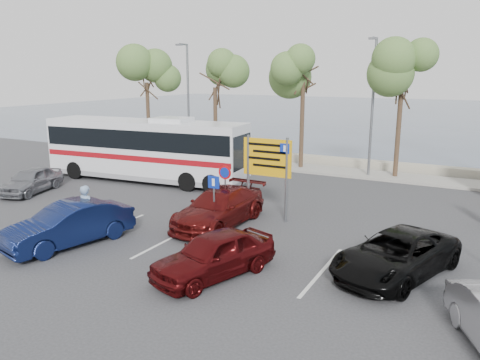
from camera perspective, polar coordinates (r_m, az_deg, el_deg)
The scene contains 21 objects.
ground at distance 18.24m, azimuth -3.89°, elevation -6.96°, with size 120.00×120.00×0.00m, color #323235.
kerb_strip at distance 30.58m, azimuth 10.03°, elevation 1.21°, with size 44.00×2.40×0.15m, color #99958B.
seawall at distance 32.41m, azimuth 11.15°, elevation 2.23°, with size 48.00×0.80×0.60m, color #ABA388.
sea at distance 75.35m, azimuth 21.06°, elevation 7.40°, with size 140.00×140.00×0.00m, color #39495B.
tree_far_left at distance 36.71m, azimuth -11.36°, elevation 12.92°, with size 3.20×3.20×7.60m.
tree_left at distance 33.27m, azimuth -3.08°, elevation 12.61°, with size 3.20×3.20×7.20m.
tree_mid at distance 30.45m, azimuth 7.77°, elevation 13.70°, with size 3.20×3.20×8.00m.
tree_right at distance 28.91m, azimuth 19.22°, elevation 12.19°, with size 3.20×3.20×7.40m.
street_lamp_left at distance 33.98m, azimuth -6.42°, elevation 10.18°, with size 0.45×1.15×8.01m.
street_lamp_right at distance 28.76m, azimuth 15.85°, elevation 9.29°, with size 0.45×1.15×8.01m.
direction_sign at distance 19.86m, azimuth 3.34°, elevation 1.98°, with size 2.20×0.12×3.60m.
sign_no_stop at distance 20.05m, azimuth -1.84°, elevation -0.40°, with size 0.60×0.08×2.35m.
sign_parking at distance 18.55m, azimuth -3.20°, elevation -1.86°, with size 0.50×0.07×2.25m.
lane_markings at distance 18.07m, azimuth -8.67°, elevation -7.26°, with size 12.02×4.20×0.01m, color silver, non-canonical shape.
coach_bus_left at distance 27.63m, azimuth -11.44°, elevation 3.43°, with size 12.30×3.65×3.78m.
car_silver_a at distance 26.98m, azimuth -24.12°, elevation -0.02°, with size 1.58×3.94×1.34m, color slate.
car_blue at distance 18.30m, azimuth -20.12°, elevation -5.11°, with size 1.64×4.72×1.55m, color #0E1842.
car_maroon at distance 19.42m, azimuth -2.56°, elevation -3.38°, with size 2.09×5.15×1.49m, color #530E0D.
car_red at distance 14.69m, azimuth -3.19°, elevation -9.02°, with size 1.69×4.20×1.43m, color #480A0B.
suv_black at distance 15.52m, azimuth 18.49°, elevation -8.60°, with size 2.26×4.91×1.36m, color black.
pedestrian_near at distance 19.04m, azimuth -18.16°, elevation -3.56°, with size 0.73×0.48×2.01m, color #7D97B6.
Camera 1 is at (9.09, -14.54, 6.21)m, focal length 35.00 mm.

